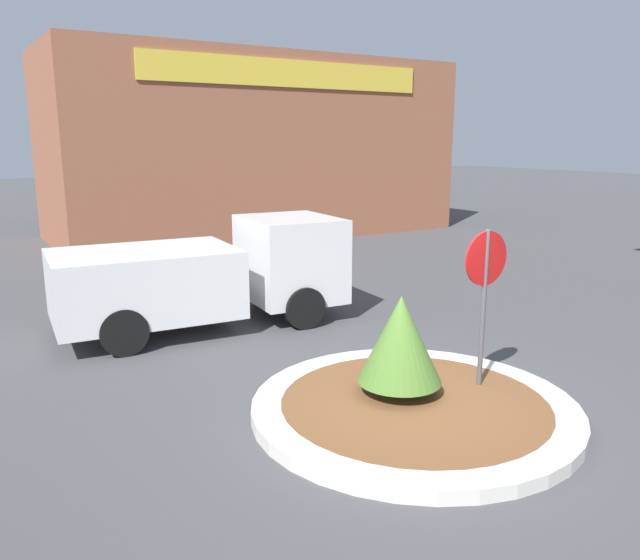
% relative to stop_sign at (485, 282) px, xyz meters
% --- Properties ---
extents(ground_plane, '(120.00, 120.00, 0.00)m').
position_rel_stop_sign_xyz_m(ground_plane, '(-1.18, 0.02, -1.69)').
color(ground_plane, '#474749').
extents(traffic_island, '(4.36, 4.36, 0.18)m').
position_rel_stop_sign_xyz_m(traffic_island, '(-1.18, 0.02, -1.60)').
color(traffic_island, beige).
rests_on(traffic_island, ground_plane).
extents(stop_sign, '(0.76, 0.07, 2.42)m').
position_rel_stop_sign_xyz_m(stop_sign, '(0.00, 0.00, 0.00)').
color(stop_sign, '#4C4C51').
rests_on(stop_sign, ground_plane).
extents(island_shrub, '(1.16, 1.16, 1.39)m').
position_rel_stop_sign_xyz_m(island_shrub, '(-1.18, 0.35, -0.73)').
color(island_shrub, brown).
rests_on(island_shrub, traffic_island).
extents(utility_truck, '(5.65, 2.57, 2.06)m').
position_rel_stop_sign_xyz_m(utility_truck, '(-1.98, 5.29, -0.63)').
color(utility_truck, silver).
rests_on(utility_truck, ground_plane).
extents(storefront_building, '(15.08, 6.07, 6.60)m').
position_rel_stop_sign_xyz_m(storefront_building, '(4.44, 16.41, 1.61)').
color(storefront_building, '#93563D').
rests_on(storefront_building, ground_plane).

